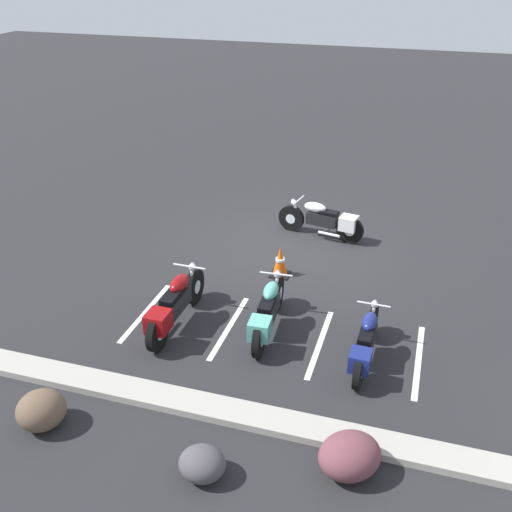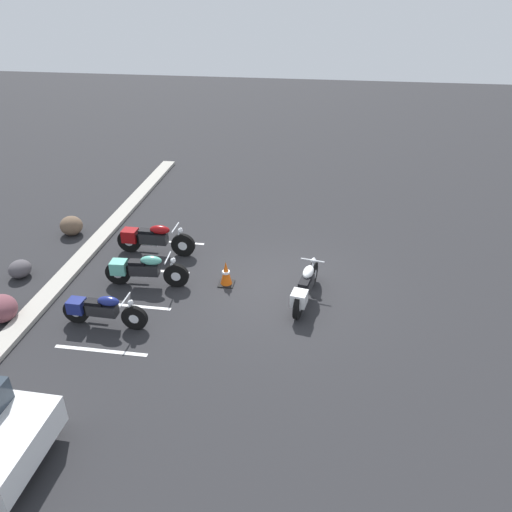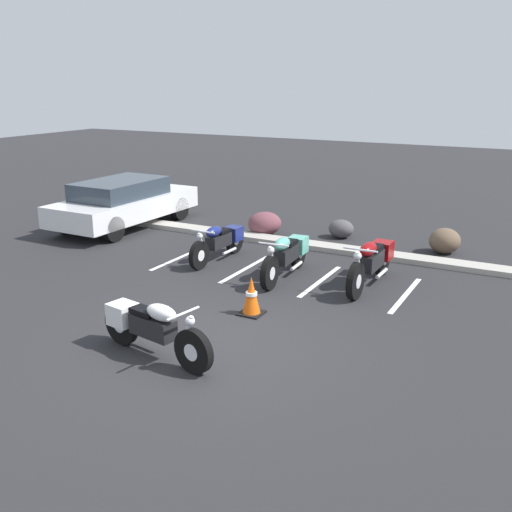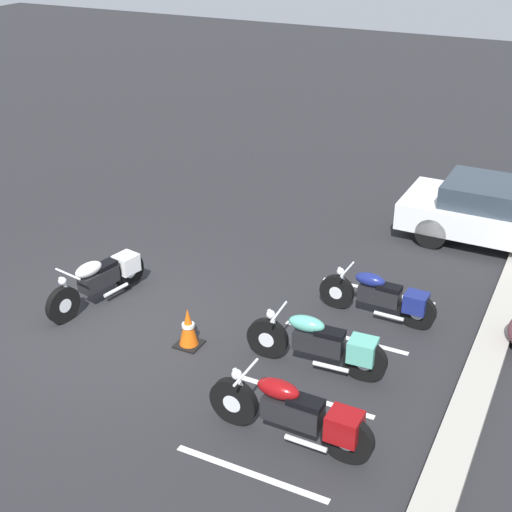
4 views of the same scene
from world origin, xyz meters
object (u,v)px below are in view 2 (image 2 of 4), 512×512
Objects in this scene: motorcycle_white_featured at (305,287)px; landscape_rock_0 at (71,226)px; parked_bike_2 at (152,238)px; parked_bike_1 at (142,270)px; landscape_rock_1 at (1,309)px; landscape_rock_2 at (20,269)px; traffic_cone at (226,274)px; parked_bike_0 at (100,310)px.

landscape_rock_0 is at bearing 80.65° from motorcycle_white_featured.
parked_bike_2 is at bearing 78.13° from motorcycle_white_featured.
landscape_rock_1 is (-1.93, 2.77, -0.16)m from parked_bike_1.
landscape_rock_1 is at bearing -160.74° from landscape_rock_2.
landscape_rock_1 is at bearing 114.84° from traffic_cone.
landscape_rock_0 is (4.29, 2.85, -0.13)m from parked_bike_0.
parked_bike_1 is 3.49× the size of landscape_rock_2.
parked_bike_1 is 3.29× the size of traffic_cone.
traffic_cone is (-2.15, -5.35, 0.02)m from landscape_rock_0.
parked_bike_2 reaches higher than traffic_cone.
landscape_rock_2 is at bearing 178.09° from parked_bike_1.
landscape_rock_2 is (-1.77, 3.10, -0.25)m from parked_bike_2.
parked_bike_0 is at bearing -90.08° from parked_bike_2.
traffic_cone is at bearing -85.57° from landscape_rock_2.
parked_bike_2 is at bearing -105.72° from landscape_rock_0.
parked_bike_0 is 3.05× the size of traffic_cone.
motorcycle_white_featured is 4.23m from parked_bike_1.
parked_bike_0 reaches higher than traffic_cone.
motorcycle_white_featured reaches higher than landscape_rock_2.
motorcycle_white_featured is at bearing -104.26° from traffic_cone.
landscape_rock_1 is 1.29× the size of traffic_cone.
landscape_rock_0 is (0.82, 2.90, -0.19)m from parked_bike_2.
traffic_cone is (2.27, -4.91, 0.02)m from landscape_rock_1.
motorcycle_white_featured is at bearing -90.74° from landscape_rock_2.
parked_bike_1 is at bearing 97.89° from motorcycle_white_featured.
motorcycle_white_featured is 7.21m from landscape_rock_1.
parked_bike_1 is at bearing -78.59° from parked_bike_2.
parked_bike_1 is at bearing -55.10° from landscape_rock_1.
parked_bike_2 reaches higher than landscape_rock_2.
parked_bike_2 is 3.66× the size of landscape_rock_2.
parked_bike_0 is 3.50m from landscape_rock_2.
motorcycle_white_featured is 1.05× the size of parked_bike_0.
traffic_cone reaches higher than landscape_rock_0.
landscape_rock_2 is (1.71, 3.05, -0.19)m from parked_bike_0.
parked_bike_0 is 0.93× the size of parked_bike_1.
landscape_rock_1 is at bearing -175.30° from parked_bike_0.
parked_bike_2 is 3.23× the size of landscape_rock_0.
parked_bike_0 is 2.41m from landscape_rock_1.
traffic_cone is at bearing -27.84° from parked_bike_2.
motorcycle_white_featured is 0.92× the size of parked_bike_2.
parked_bike_1 reaches higher than landscape_rock_2.
landscape_rock_2 is at bearing 19.26° from landscape_rock_1.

